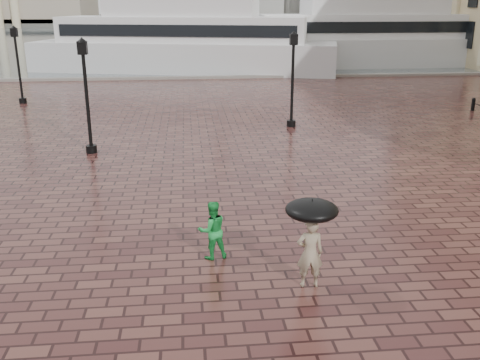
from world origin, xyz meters
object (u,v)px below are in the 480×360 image
at_px(street_lamps, 126,77).
at_px(ferry_far, 371,37).
at_px(ferry_near, 184,41).
at_px(adult_pedestrian, 310,253).
at_px(child_pedestrian, 212,230).

relative_size(street_lamps, ferry_far, 0.56).
bearing_deg(ferry_near, adult_pedestrian, -71.47).
xyz_separation_m(adult_pedestrian, ferry_near, (-2.58, 38.57, 1.84)).
relative_size(street_lamps, ferry_near, 0.57).
distance_m(ferry_near, ferry_far, 18.21).
bearing_deg(child_pedestrian, ferry_far, -127.37).
bearing_deg(ferry_far, street_lamps, -131.37).
bearing_deg(ferry_near, street_lamps, -82.66).
relative_size(adult_pedestrian, ferry_near, 0.06).
bearing_deg(street_lamps, ferry_far, 49.97).
bearing_deg(ferry_near, child_pedestrian, -74.37).
xyz_separation_m(adult_pedestrian, child_pedestrian, (-1.98, 1.55, -0.06)).
xyz_separation_m(street_lamps, child_pedestrian, (3.41, -15.26, -1.61)).
distance_m(street_lamps, ferry_near, 21.94).
height_order(street_lamps, ferry_near, ferry_near).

